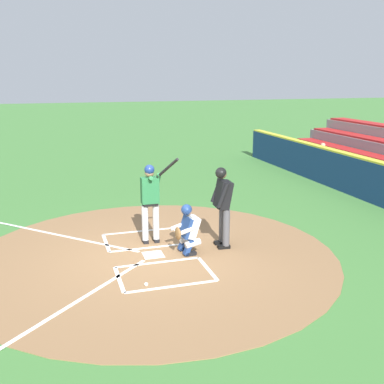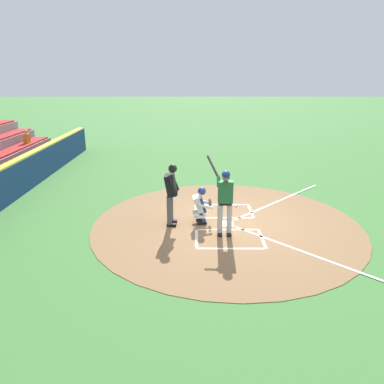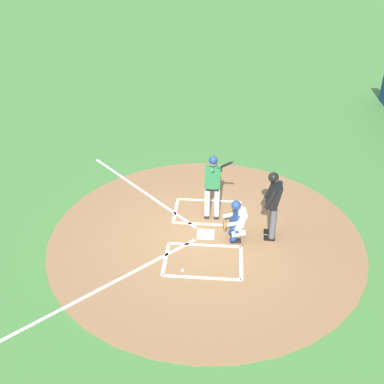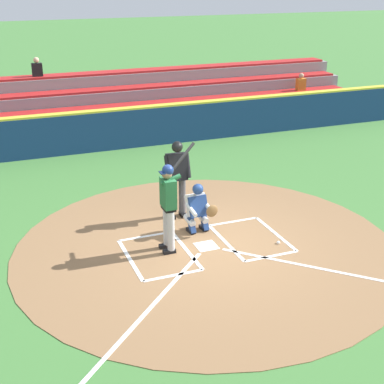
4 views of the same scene
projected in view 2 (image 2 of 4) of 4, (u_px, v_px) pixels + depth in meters
name	position (u px, v px, depth m)	size (l,w,h in m)	color
ground_plane	(226.00, 224.00, 11.01)	(120.00, 120.00, 0.00)	#427A38
dirt_circle	(226.00, 224.00, 11.01)	(8.00, 8.00, 0.01)	olive
home_plate_and_chalk	(255.00, 224.00, 11.00)	(7.93, 4.91, 0.01)	white
batter	(225.00, 198.00, 9.93)	(0.93, 0.71, 2.13)	#BCBCBC
catcher	(201.00, 204.00, 10.93)	(0.63, 0.61, 1.13)	black
plate_umpire	(171.00, 191.00, 10.63)	(0.59, 0.43, 1.86)	#4C4C51
baseball	(236.00, 206.00, 12.38)	(0.07, 0.07, 0.07)	white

